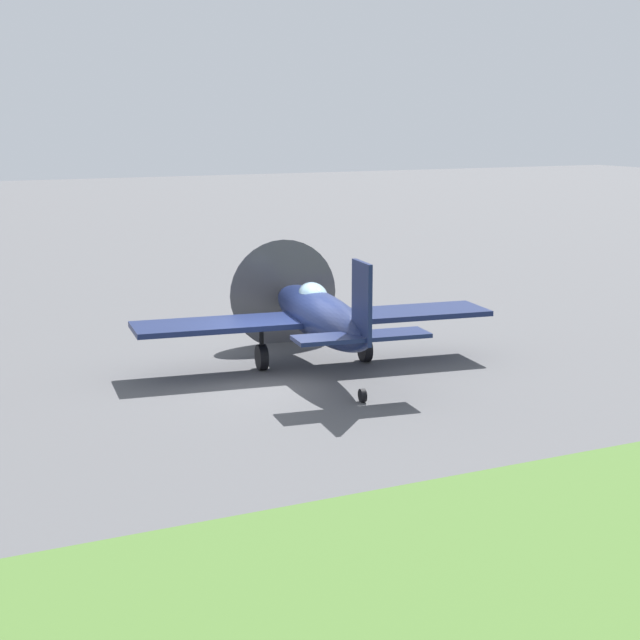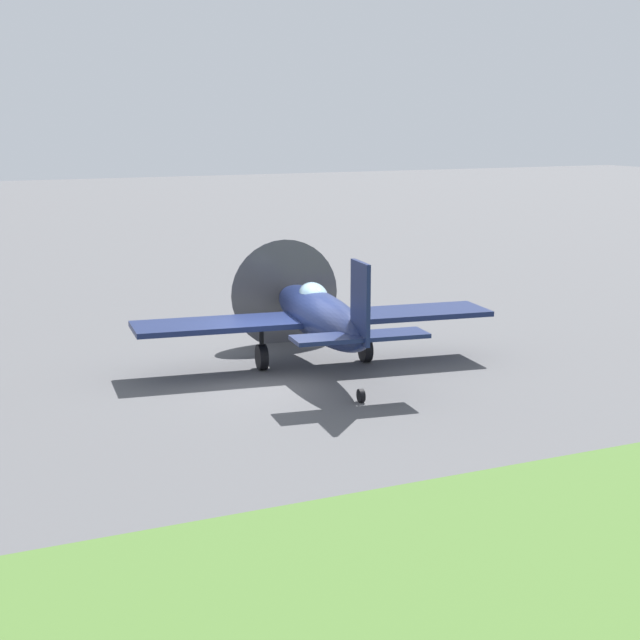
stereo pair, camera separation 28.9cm
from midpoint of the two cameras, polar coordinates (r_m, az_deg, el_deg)
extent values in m
plane|color=#515154|center=(24.28, -2.72, -3.39)|extent=(160.00, 160.00, 0.00)
ellipsoid|color=#141E47|center=(24.88, -0.33, 0.23)|extent=(2.06, 6.54, 1.17)
cube|color=#141E47|center=(25.26, -0.59, 0.08)|extent=(9.23, 2.87, 0.13)
cube|color=#141E47|center=(21.99, 2.00, 0.99)|extent=(0.24, 1.04, 1.80)
cube|color=#141E47|center=(22.14, 1.98, -0.94)|extent=(3.12, 1.27, 0.09)
cone|color=#B7B24C|center=(28.13, -2.48, 1.54)|extent=(0.69, 0.74, 0.61)
cylinder|color=#4C4C51|center=(27.95, -2.38, 1.48)|extent=(3.01, 0.46, 3.03)
ellipsoid|color=#8CB2C6|center=(25.33, -0.73, 1.38)|extent=(0.84, 1.41, 0.66)
cylinder|color=black|center=(25.18, -3.64, -2.10)|extent=(0.30, 0.67, 0.64)
cylinder|color=black|center=(25.07, -3.65, -1.09)|extent=(0.11, 0.11, 0.91)
cylinder|color=black|center=(25.97, 2.24, -1.66)|extent=(0.30, 0.67, 0.64)
cylinder|color=black|center=(25.87, 2.25, -0.68)|extent=(0.11, 0.11, 0.91)
cylinder|color=black|center=(22.37, 2.04, -4.28)|extent=(0.15, 0.32, 0.30)
camera|label=1|loc=(0.14, -90.33, -0.07)|focal=56.70mm
camera|label=2|loc=(0.14, 89.67, 0.07)|focal=56.70mm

